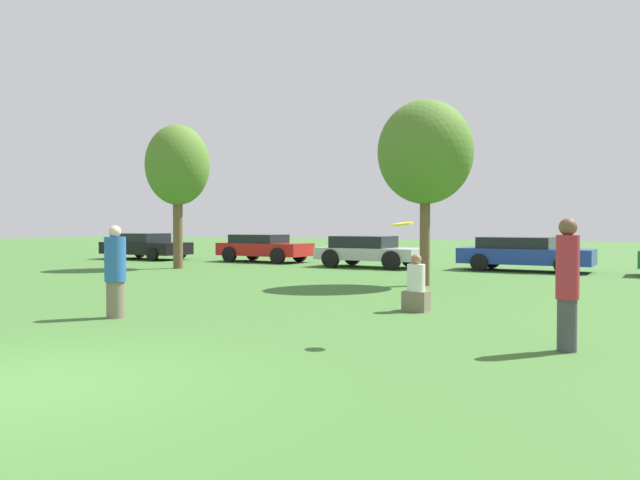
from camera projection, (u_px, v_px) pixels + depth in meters
ground_plane at (20, 387)px, 6.52m from camera, size 120.00×120.00×0.00m
person_thrower at (115, 272)px, 11.32m from camera, size 0.38×0.38×1.68m
person_catcher at (567, 283)px, 8.33m from camera, size 0.30×0.30×1.78m
frisbee at (402, 224)px, 8.93m from camera, size 0.30×0.30×0.08m
bystander_sitting at (416, 288)px, 12.20m from camera, size 0.47×0.39×1.12m
tree_0 at (178, 166)px, 23.79m from camera, size 2.43×2.43×5.48m
tree_1 at (425, 153)px, 17.18m from camera, size 2.62×2.62×5.11m
parked_car_black at (144, 246)px, 30.07m from camera, size 4.42×2.13×1.25m
parked_car_red at (263, 247)px, 27.91m from camera, size 4.18×2.05×1.22m
parked_car_silver at (369, 250)px, 24.49m from camera, size 4.15×2.17×1.22m
parked_car_blue at (523, 253)px, 22.51m from camera, size 4.63×2.03×1.22m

